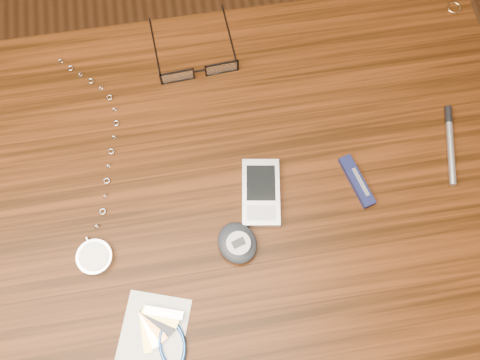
{
  "coord_description": "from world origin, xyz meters",
  "views": [
    {
      "loc": [
        0.02,
        -0.23,
        1.5
      ],
      "look_at": [
        0.06,
        0.04,
        0.76
      ],
      "focal_mm": 40.0,
      "sensor_mm": 36.0,
      "label": 1
    }
  ],
  "objects": [
    {
      "name": "silver_pen",
      "position": [
        0.39,
        0.06,
        0.76
      ],
      "size": [
        0.04,
        0.13,
        0.01
      ],
      "color": "#B5B4B9",
      "rests_on": "desk"
    },
    {
      "name": "pocket_watch",
      "position": [
        -0.16,
        -0.03,
        0.76
      ],
      "size": [
        0.09,
        0.36,
        0.02
      ],
      "color": "silver",
      "rests_on": "desk"
    },
    {
      "name": "desk",
      "position": [
        0.0,
        0.0,
        0.65
      ],
      "size": [
        1.0,
        0.7,
        0.75
      ],
      "color": "#361808",
      "rests_on": "ground"
    },
    {
      "name": "pocket_knife",
      "position": [
        0.23,
        0.01,
        0.76
      ],
      "size": [
        0.04,
        0.09,
        0.01
      ],
      "color": "black",
      "rests_on": "desk"
    },
    {
      "name": "notepad_keys",
      "position": [
        -0.08,
        -0.16,
        0.75
      ],
      "size": [
        0.11,
        0.12,
        0.01
      ],
      "color": "silver",
      "rests_on": "desk"
    },
    {
      "name": "pda_phone",
      "position": [
        0.09,
        0.02,
        0.76
      ],
      "size": [
        0.07,
        0.11,
        0.02
      ],
      "color": "#B6B7BC",
      "rests_on": "desk"
    },
    {
      "name": "eyeglasses",
      "position": [
        0.03,
        0.24,
        0.76
      ],
      "size": [
        0.13,
        0.14,
        0.03
      ],
      "color": "black",
      "rests_on": "desk"
    },
    {
      "name": "gold_ring",
      "position": [
        0.47,
        0.29,
        0.75
      ],
      "size": [
        0.03,
        0.03,
        0.0
      ],
      "primitive_type": "torus",
      "rotation": [
        0.0,
        0.0,
        0.26
      ],
      "color": "tan",
      "rests_on": "desk"
    },
    {
      "name": "pedometer",
      "position": [
        0.04,
        -0.05,
        0.76
      ],
      "size": [
        0.07,
        0.07,
        0.03
      ],
      "color": "black",
      "rests_on": "desk"
    },
    {
      "name": "ground",
      "position": [
        0.0,
        0.0,
        0.0
      ],
      "size": [
        3.8,
        3.8,
        0.0
      ],
      "primitive_type": "plane",
      "color": "#472814",
      "rests_on": "ground"
    }
  ]
}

